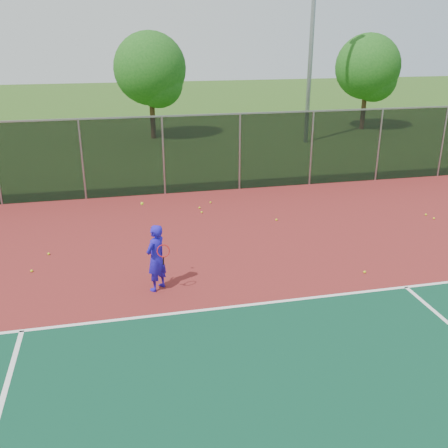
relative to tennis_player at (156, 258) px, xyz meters
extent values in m
plane|color=#294F16|center=(4.02, -4.25, -0.86)|extent=(120.00, 120.00, 0.00)
cube|color=maroon|center=(4.02, -2.25, -0.85)|extent=(30.00, 20.00, 0.02)
cube|color=white|center=(6.02, -1.25, -0.83)|extent=(22.00, 0.10, 0.00)
cube|color=black|center=(4.02, 7.75, 0.66)|extent=(30.00, 0.04, 3.00)
cube|color=gray|center=(4.02, 7.75, 2.16)|extent=(30.00, 0.06, 0.06)
imported|color=#2214BD|center=(0.00, 0.00, 0.00)|extent=(0.72, 0.72, 1.68)
cylinder|color=black|center=(0.15, -0.25, 0.02)|extent=(0.03, 0.15, 0.27)
torus|color=#A51414|center=(0.15, -0.35, 0.32)|extent=(0.30, 0.13, 0.29)
sphere|color=#CBD318|center=(-0.25, 0.10, 1.36)|extent=(0.07, 0.07, 0.07)
sphere|color=#CBD318|center=(2.02, 5.20, -0.81)|extent=(0.07, 0.07, 0.07)
sphere|color=#CBD318|center=(-3.16, 1.64, -0.81)|extent=(0.07, 0.07, 0.07)
sphere|color=#CBD318|center=(9.53, 3.29, -0.81)|extent=(0.07, 0.07, 0.07)
sphere|color=#CBD318|center=(-2.84, 2.68, -0.81)|extent=(0.07, 0.07, 0.07)
sphere|color=#CBD318|center=(9.59, 2.90, -0.81)|extent=(0.07, 0.07, 0.07)
sphere|color=#CBD318|center=(2.53, 6.19, -0.81)|extent=(0.07, 0.07, 0.07)
sphere|color=#CBD318|center=(4.34, 3.92, -0.81)|extent=(0.07, 0.07, 0.07)
sphere|color=#CBD318|center=(2.03, 5.69, -0.81)|extent=(0.07, 0.07, 0.07)
sphere|color=#CBD318|center=(5.38, -0.31, -0.81)|extent=(0.07, 0.07, 0.07)
cylinder|color=gray|center=(10.01, 15.90, 5.38)|extent=(0.24, 0.24, 12.48)
cylinder|color=#3C2415|center=(1.53, 18.94, 0.30)|extent=(0.30, 0.30, 2.33)
sphere|color=#194F15|center=(1.53, 18.94, 3.14)|extent=(4.13, 4.13, 4.13)
sphere|color=#194F15|center=(1.93, 18.64, 2.37)|extent=(2.84, 2.84, 2.84)
cylinder|color=#3C2415|center=(15.14, 19.07, 0.27)|extent=(0.30, 0.30, 2.28)
sphere|color=#194F15|center=(15.14, 19.07, 3.06)|extent=(4.05, 4.05, 4.05)
sphere|color=#194F15|center=(15.54, 18.77, 2.30)|extent=(2.78, 2.78, 2.78)
camera|label=1|loc=(-0.75, -10.98, 5.06)|focal=40.00mm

